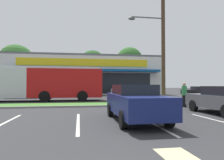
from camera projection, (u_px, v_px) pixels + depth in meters
grass_median at (92, 105)px, 15.38m from camera, size 56.00×2.20×0.12m
curb_lip at (93, 106)px, 14.18m from camera, size 56.00×0.24×0.12m
parking_stripe_0 at (3, 124)px, 7.94m from camera, size 0.12×4.80×0.01m
parking_stripe_1 at (78, 122)px, 8.32m from camera, size 0.12×4.80×0.01m
parking_stripe_2 at (151, 123)px, 8.19m from camera, size 0.12×4.80×0.01m
lot_arrow at (184, 160)px, 4.08m from camera, size 0.70×1.60×0.01m
storefront_building at (84, 76)px, 37.20m from camera, size 24.66×13.41×6.39m
tree_left at (16, 62)px, 42.92m from camera, size 7.27×7.27×10.02m
tree_mid_left at (53, 67)px, 46.87m from camera, size 5.63×5.63×8.59m
tree_mid at (92, 64)px, 45.66m from camera, size 6.00×6.00×9.26m
tree_mid_right at (129, 61)px, 45.06m from camera, size 5.78×5.78×9.84m
utility_pole at (161, 40)px, 16.45m from camera, size 3.03×2.40×9.52m
city_bus at (36, 82)px, 19.69m from camera, size 12.46×2.89×3.25m
car_0 at (199, 91)px, 27.78m from camera, size 4.34×1.94×1.36m
car_1 at (25, 91)px, 24.53m from camera, size 4.11×2.02×1.55m
car_2 at (135, 102)px, 8.65m from camera, size 1.86×4.75×1.51m
car_3 at (129, 91)px, 26.30m from camera, size 4.30×1.99×1.55m
car_4 at (223, 100)px, 10.59m from camera, size 1.89×4.41×1.45m
pedestrian_near_bench at (184, 95)px, 14.11m from camera, size 0.34×0.34×1.68m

